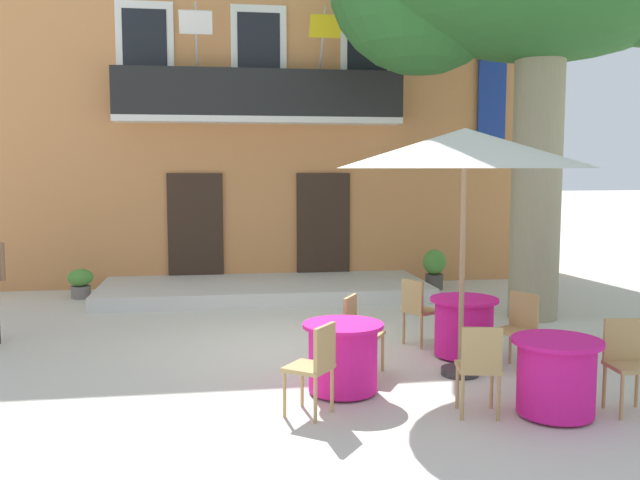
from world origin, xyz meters
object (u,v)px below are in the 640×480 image
object	(u,v)px
cafe_table_near_tree	(464,327)
cafe_chair_near_tree_1	(418,307)
cafe_umbrella	(465,149)
ground_planter_right	(434,267)
cafe_table_middle	(343,357)
cafe_chair_front_1	(479,364)
cafe_table_front	(556,377)
cafe_chair_middle_1	(358,329)
cafe_chair_near_tree_0	(519,325)
cafe_chair_front_0	(627,359)
ground_planter_left	(81,282)
cafe_chair_middle_0	(315,363)

from	to	relation	value
cafe_table_near_tree	cafe_chair_near_tree_1	xyz separation A→B (m)	(-0.42, 0.62, 0.14)
cafe_umbrella	ground_planter_right	xyz separation A→B (m)	(1.48, 5.58, -2.17)
cafe_table_middle	cafe_chair_front_1	distance (m)	1.49
cafe_chair_near_tree_1	cafe_umbrella	bearing A→B (deg)	-85.38
cafe_table_front	cafe_umbrella	distance (m)	2.67
cafe_chair_middle_1	cafe_table_front	distance (m)	2.32
cafe_chair_near_tree_0	ground_planter_right	xyz separation A→B (m)	(0.70, 5.43, -0.09)
cafe_chair_middle_1	cafe_chair_front_1	xyz separation A→B (m)	(0.86, -1.60, 0.00)
cafe_chair_near_tree_0	cafe_umbrella	size ratio (longest dim) A/B	0.31
cafe_table_near_tree	cafe_table_front	size ratio (longest dim) A/B	1.00
cafe_table_near_tree	cafe_table_middle	bearing A→B (deg)	-146.53
cafe_chair_near_tree_0	cafe_chair_front_0	world-z (taller)	same
cafe_chair_near_tree_0	cafe_chair_middle_1	world-z (taller)	same
cafe_chair_near_tree_0	cafe_chair_middle_1	size ratio (longest dim) A/B	1.00
cafe_chair_near_tree_0	cafe_chair_near_tree_1	world-z (taller)	same
cafe_chair_middle_1	cafe_table_front	xyz separation A→B (m)	(1.61, -1.67, -0.14)
cafe_chair_near_tree_0	cafe_chair_front_1	size ratio (longest dim) A/B	1.00
ground_planter_left	cafe_chair_near_tree_1	bearing A→B (deg)	-39.37
cafe_chair_middle_0	ground_planter_right	bearing A→B (deg)	63.39
cafe_table_near_tree	cafe_chair_near_tree_1	distance (m)	0.77
cafe_chair_near_tree_1	cafe_chair_front_1	size ratio (longest dim) A/B	1.00
cafe_table_front	cafe_chair_near_tree_0	bearing A→B (deg)	78.27
cafe_chair_middle_0	cafe_chair_near_tree_1	bearing A→B (deg)	54.47
cafe_table_near_tree	cafe_table_front	distance (m)	2.17
cafe_chair_front_0	cafe_chair_front_1	world-z (taller)	same
cafe_chair_middle_0	cafe_chair_front_1	size ratio (longest dim) A/B	1.00
cafe_table_middle	cafe_chair_middle_1	distance (m)	0.77
cafe_table_middle	cafe_chair_middle_1	bearing A→B (deg)	65.66
cafe_chair_near_tree_1	cafe_umbrella	xyz separation A→B (m)	(0.11, -1.37, 2.08)
cafe_table_front	ground_planter_left	distance (m)	9.09
cafe_table_near_tree	cafe_chair_front_0	size ratio (longest dim) A/B	0.95
cafe_chair_middle_1	ground_planter_left	bearing A→B (deg)	127.64
cafe_table_middle	cafe_chair_front_1	bearing A→B (deg)	-37.93
ground_planter_right	cafe_table_middle	bearing A→B (deg)	-116.10
cafe_chair_near_tree_1	cafe_chair_middle_1	bearing A→B (deg)	-133.22
cafe_chair_middle_0	cafe_chair_front_0	bearing A→B (deg)	-5.81
cafe_chair_middle_1	cafe_umbrella	world-z (taller)	cafe_umbrella
cafe_chair_middle_0	ground_planter_left	world-z (taller)	cafe_chair_middle_0
cafe_chair_near_tree_0	cafe_chair_front_0	xyz separation A→B (m)	(0.43, -1.54, 0.00)
cafe_chair_near_tree_1	cafe_table_middle	xyz separation A→B (m)	(-1.36, -1.80, -0.14)
cafe_chair_middle_0	cafe_chair_front_0	xyz separation A→B (m)	(3.06, -0.31, 0.00)
cafe_table_middle	ground_planter_left	size ratio (longest dim) A/B	1.58
cafe_table_middle	cafe_table_front	bearing A→B (deg)	-27.18
cafe_table_near_tree	cafe_chair_front_0	distance (m)	2.32
cafe_table_near_tree	cafe_chair_near_tree_0	xyz separation A→B (m)	(0.46, -0.60, 0.14)
ground_planter_left	ground_planter_right	world-z (taller)	ground_planter_right
cafe_chair_front_1	cafe_chair_near_tree_0	bearing A→B (deg)	54.21
cafe_chair_near_tree_1	cafe_chair_middle_1	distance (m)	1.53
ground_planter_left	cafe_table_near_tree	bearing A→B (deg)	-41.02
ground_planter_right	cafe_umbrella	bearing A→B (deg)	-104.83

